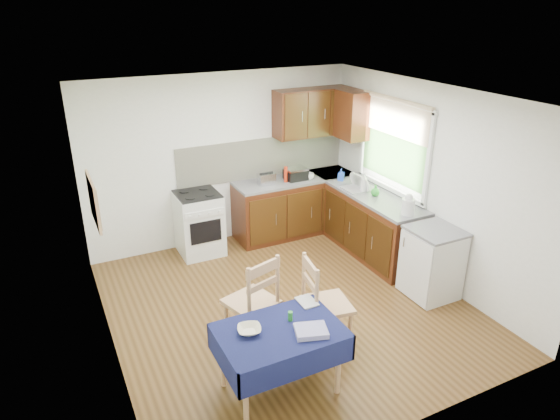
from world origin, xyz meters
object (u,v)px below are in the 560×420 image
kettle (408,205)px  dining_table (280,339)px  chair_near (323,301)px  chair_far (254,299)px  sandwich_press (296,174)px  toaster (266,179)px  dish_rack (359,187)px

kettle → dining_table: bearing=-154.0°
chair_near → dining_table: bearing=129.1°
dining_table → chair_near: (0.69, 0.39, -0.02)m
chair_near → kettle: kettle is taller
chair_far → sandwich_press: 2.83m
chair_near → sandwich_press: sandwich_press is taller
chair_near → kettle: 1.91m
chair_near → sandwich_press: (1.05, 2.57, 0.44)m
dining_table → kettle: 2.68m
chair_near → toaster: (0.55, 2.55, 0.44)m
chair_near → chair_far: bearing=71.9°
dish_rack → sandwich_press: bearing=123.2°
chair_near → dish_rack: (1.67, 1.79, 0.38)m
chair_near → kettle: size_ratio=3.74×
kettle → sandwich_press: bearing=109.4°
sandwich_press → chair_near: bearing=-91.5°
toaster → kettle: bearing=-49.9°
dish_rack → kettle: bearing=-94.4°
kettle → dish_rack: bearing=91.0°
chair_far → dish_rack: size_ratio=2.35×
toaster → kettle: kettle is taller
chair_near → sandwich_press: size_ratio=3.32×
chair_far → sandwich_press: bearing=-143.7°
chair_near → toaster: toaster is taller
dining_table → chair_near: bearing=5.6°
chair_far → toaster: toaster is taller
dining_table → sandwich_press: size_ratio=3.59×
sandwich_press → kettle: bearing=-49.9°
chair_far → kettle: bearing=173.7°
dining_table → toaster: 3.22m
kettle → chair_far: bearing=-169.2°
chair_far → kettle: 2.40m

